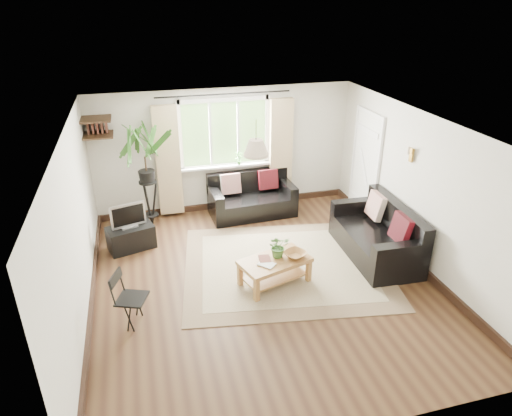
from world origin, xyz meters
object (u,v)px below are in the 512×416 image
object	(u,v)px
sofa_right	(376,233)
coffee_table	(275,271)
folding_chair	(132,299)
tv_stand	(131,237)
palm_stand	(147,177)
sofa_back	(252,196)

from	to	relation	value
sofa_right	coffee_table	xyz separation A→B (m)	(-1.84, -0.36, -0.21)
folding_chair	tv_stand	bearing A→B (deg)	21.29
sofa_right	palm_stand	distance (m)	4.10
palm_stand	folding_chair	xyz separation A→B (m)	(-0.39, -2.81, -0.58)
tv_stand	palm_stand	size ratio (longest dim) A/B	0.39
sofa_right	palm_stand	size ratio (longest dim) A/B	0.93
sofa_right	tv_stand	distance (m)	4.10
coffee_table	tv_stand	size ratio (longest dim) A/B	1.36
palm_stand	sofa_right	bearing A→B (deg)	-30.35
sofa_right	sofa_back	bearing A→B (deg)	-140.30
tv_stand	palm_stand	bearing A→B (deg)	47.53
coffee_table	tv_stand	xyz separation A→B (m)	(-2.05, 1.64, -0.01)
sofa_back	tv_stand	size ratio (longest dim) A/B	2.16
sofa_back	folding_chair	distance (m)	3.62
coffee_table	sofa_right	bearing A→B (deg)	11.05
coffee_table	folding_chair	bearing A→B (deg)	-169.05
sofa_back	sofa_right	xyz separation A→B (m)	(1.57, -2.02, 0.04)
sofa_back	palm_stand	distance (m)	2.02
palm_stand	folding_chair	world-z (taller)	palm_stand
sofa_back	folding_chair	xyz separation A→B (m)	(-2.33, -2.78, 0.00)
folding_chair	coffee_table	bearing A→B (deg)	-57.66
coffee_table	palm_stand	bearing A→B (deg)	124.69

